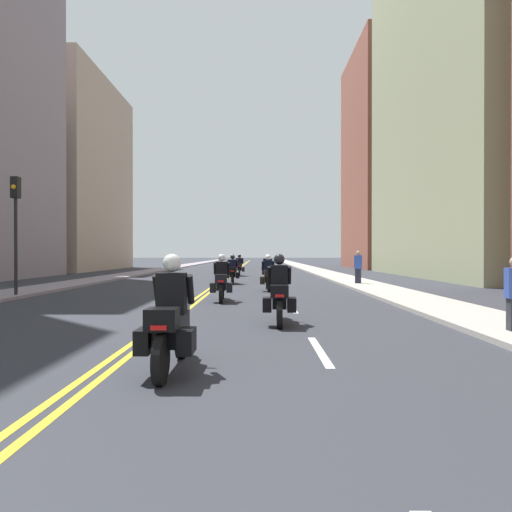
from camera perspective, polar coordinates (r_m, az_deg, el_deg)
The scene contains 18 objects.
ground_plane at distance 47.78m, azimuth -2.33°, elevation -1.68°, with size 264.00×264.00×0.00m, color #2D2F36.
sidewalk_left at distance 48.74m, azimuth -11.37°, elevation -1.58°, with size 2.29×144.00×0.12m, color gray.
sidewalk_right at distance 48.04m, azimuth 6.84°, elevation -1.60°, with size 2.29×144.00×0.12m, color #A59F97.
centreline_yellow_inner at distance 47.79m, azimuth -2.47°, elevation -1.68°, with size 0.12×132.00×0.01m, color yellow.
centreline_yellow_outer at distance 47.78m, azimuth -2.19°, elevation -1.68°, with size 0.12×132.00×0.01m, color yellow.
lane_dashes_white at distance 28.77m, azimuth 2.41°, elevation -3.00°, with size 0.14×56.40×0.01m.
building_right_1 at distance 37.50m, azimuth 25.25°, elevation 17.93°, with size 8.49×21.44×26.06m.
building_left_2 at distance 50.70m, azimuth -22.50°, elevation 9.37°, with size 8.37×16.86×19.34m.
building_right_2 at distance 55.01m, azimuth 15.79°, elevation 11.58°, with size 7.15×14.54×24.85m.
motorcycle_0 at distance 6.49m, azimuth -10.73°, elevation -8.46°, with size 0.76×2.12×1.66m.
motorcycle_1 at distance 10.70m, azimuth 2.95°, elevation -5.08°, with size 0.78×2.14×1.66m.
motorcycle_2 at distance 15.76m, azimuth -4.36°, elevation -3.32°, with size 0.78×2.24×1.65m.
motorcycle_3 at distance 20.19m, azimuth 1.56°, elevation -2.57°, with size 0.77×2.24×1.61m.
motorcycle_4 at distance 24.76m, azimuth -2.97°, elevation -2.02°, with size 0.77×2.11×1.61m.
motorcycle_5 at distance 28.96m, azimuth 1.49°, elevation -1.66°, with size 0.78×2.28×1.63m.
motorcycle_6 at distance 33.53m, azimuth -2.10°, elevation -1.39°, with size 0.77×2.17×1.60m.
traffic_light_near at distance 19.26m, azimuth -28.07°, elevation 4.70°, with size 0.28×0.38×4.55m.
pedestrian_0 at distance 24.10m, azimuth 12.76°, elevation -1.43°, with size 0.42×0.36×1.80m.
Camera 1 is at (2.22, 0.30, 1.66)m, focal length 31.69 mm.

